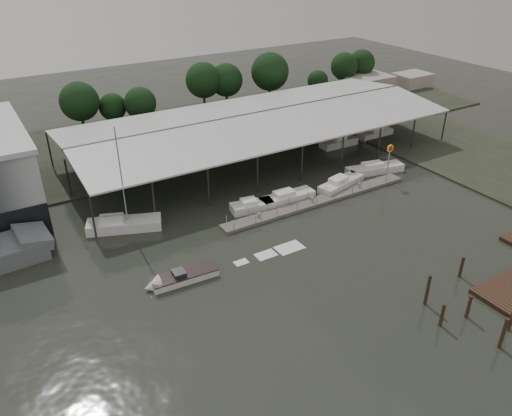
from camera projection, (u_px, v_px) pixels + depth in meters
ground at (261, 278)px, 50.43m from camera, size 200.00×200.00×0.00m
land_strip_far at (126, 146)px, 81.84m from camera, size 140.00×30.00×0.30m
land_strip_east at (470, 155)px, 78.43m from camera, size 20.00×60.00×0.30m
covered_boat_shed at (259, 117)px, 76.22m from camera, size 58.24×24.00×6.96m
floating_dock at (318, 201)px, 64.67m from camera, size 28.00×2.00×1.40m
shell_fuel_sign at (389, 156)px, 68.36m from camera, size 1.10×0.18×5.55m
distant_commercial_buildings at (381, 83)px, 109.98m from camera, size 22.00×8.00×4.00m
white_sailboat at (123, 224)px, 58.55m from camera, size 8.88×5.52×12.83m
speedboat_underway at (178, 278)px, 49.74m from camera, size 18.50×3.14×2.00m
moored_cruiser_0 at (252, 206)px, 62.62m from camera, size 5.73×3.15×1.70m
moored_cruiser_1 at (286, 198)px, 64.63m from camera, size 7.64×2.40×1.70m
moored_cruiser_2 at (341, 183)px, 68.29m from camera, size 7.91×3.92×1.70m
moored_cruiser_3 at (374, 169)px, 72.62m from camera, size 8.92×4.00×1.70m
mooring_pilings at (467, 307)px, 44.90m from camera, size 7.77×8.69×3.89m
horizon_tree_line at (236, 80)px, 94.93m from camera, size 67.16×10.20×10.97m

